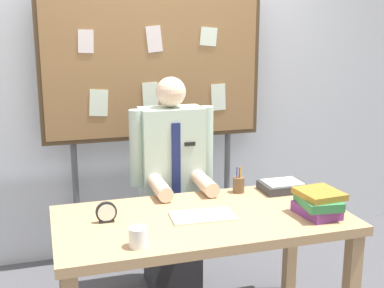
% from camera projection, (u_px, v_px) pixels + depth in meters
% --- Properties ---
extents(back_wall, '(6.40, 0.08, 2.70)m').
position_uv_depth(back_wall, '(148.00, 78.00, 3.75)').
color(back_wall, silver).
rests_on(back_wall, ground_plane).
extents(desk, '(1.56, 0.79, 0.74)m').
position_uv_depth(desk, '(203.00, 232.00, 2.67)').
color(desk, tan).
rests_on(desk, ground_plane).
extents(person, '(0.55, 0.56, 1.42)m').
position_uv_depth(person, '(172.00, 193.00, 3.26)').
color(person, '#2D2D33').
rests_on(person, ground_plane).
extents(bulletin_board, '(1.60, 0.09, 1.98)m').
position_uv_depth(bulletin_board, '(154.00, 70.00, 3.54)').
color(bulletin_board, '#4C3823').
rests_on(bulletin_board, ground_plane).
extents(book_stack, '(0.23, 0.27, 0.14)m').
position_uv_depth(book_stack, '(318.00, 203.00, 2.64)').
color(book_stack, '#72337F').
rests_on(book_stack, desk).
extents(open_notebook, '(0.35, 0.21, 0.01)m').
position_uv_depth(open_notebook, '(202.00, 216.00, 2.63)').
color(open_notebook, silver).
rests_on(open_notebook, desk).
extents(desk_clock, '(0.11, 0.04, 0.11)m').
position_uv_depth(desk_clock, '(106.00, 213.00, 2.56)').
color(desk_clock, black).
rests_on(desk_clock, desk).
extents(coffee_mug, '(0.09, 0.09, 0.09)m').
position_uv_depth(coffee_mug, '(138.00, 237.00, 2.27)').
color(coffee_mug, white).
rests_on(coffee_mug, desk).
extents(pen_holder, '(0.07, 0.07, 0.16)m').
position_uv_depth(pen_holder, '(239.00, 185.00, 3.02)').
color(pen_holder, brown).
rests_on(pen_holder, desk).
extents(paper_tray, '(0.26, 0.20, 0.06)m').
position_uv_depth(paper_tray, '(282.00, 186.00, 3.05)').
color(paper_tray, '#333338').
rests_on(paper_tray, desk).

